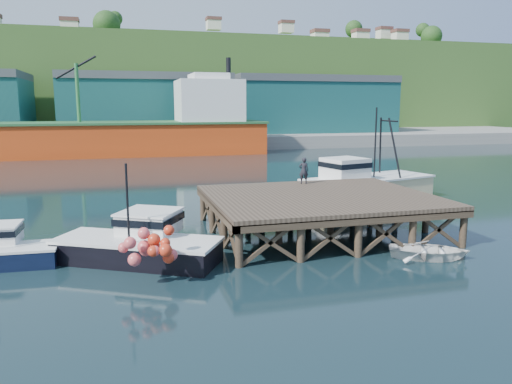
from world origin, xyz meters
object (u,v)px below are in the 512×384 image
object	(u,v)px
dinghy	(429,251)
dockworker	(304,171)
trawler	(365,182)
boat_black	(141,242)

from	to	relation	value
dinghy	dockworker	distance (m)	10.37
trawler	dockworker	distance (m)	7.61
boat_black	dockworker	distance (m)	12.35
boat_black	trawler	xyz separation A→B (m)	(16.67, 10.34, 0.57)
boat_black	dinghy	distance (m)	13.20
dinghy	dockworker	bearing A→B (deg)	40.48
boat_black	dockworker	size ratio (longest dim) A/B	4.73
trawler	dinghy	distance (m)	14.21
boat_black	trawler	size ratio (longest dim) A/B	0.72
trawler	dinghy	world-z (taller)	trawler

